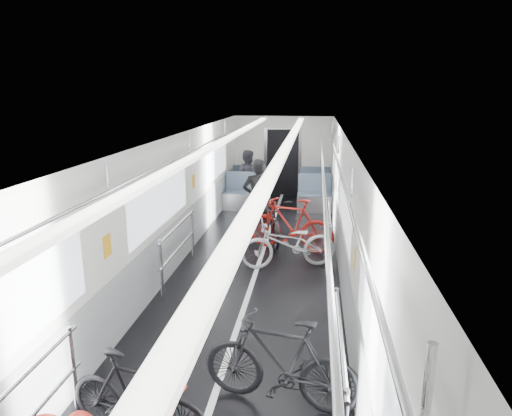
{
  "coord_description": "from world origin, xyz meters",
  "views": [
    {
      "loc": [
        0.99,
        -6.93,
        3.18
      ],
      "look_at": [
        0.0,
        0.64,
        1.19
      ],
      "focal_mm": 32.0,
      "sensor_mm": 36.0,
      "label": 1
    }
  ],
  "objects_px": {
    "bike_left_mid": "(138,399)",
    "bike_right_mid": "(289,244)",
    "bike_aisle": "(271,218)",
    "bike_right_near": "(281,362)",
    "bike_right_far": "(291,225)",
    "person_seated": "(247,177)",
    "person_standing": "(257,199)"
  },
  "relations": [
    {
      "from": "bike_right_near",
      "to": "bike_aisle",
      "type": "relative_size",
      "value": 0.87
    },
    {
      "from": "bike_aisle",
      "to": "person_seated",
      "type": "bearing_deg",
      "value": 92.06
    },
    {
      "from": "bike_right_far",
      "to": "person_standing",
      "type": "height_order",
      "value": "person_standing"
    },
    {
      "from": "bike_aisle",
      "to": "bike_right_near",
      "type": "bearing_deg",
      "value": -98.76
    },
    {
      "from": "bike_right_near",
      "to": "bike_right_mid",
      "type": "relative_size",
      "value": 0.94
    },
    {
      "from": "person_standing",
      "to": "bike_right_mid",
      "type": "bearing_deg",
      "value": 97.37
    },
    {
      "from": "bike_aisle",
      "to": "person_seated",
      "type": "xyz_separation_m",
      "value": [
        -1.01,
        3.2,
        0.27
      ]
    },
    {
      "from": "bike_right_mid",
      "to": "person_standing",
      "type": "bearing_deg",
      "value": -171.29
    },
    {
      "from": "bike_right_mid",
      "to": "person_standing",
      "type": "relative_size",
      "value": 0.99
    },
    {
      "from": "bike_left_mid",
      "to": "person_seated",
      "type": "height_order",
      "value": "person_seated"
    },
    {
      "from": "bike_right_far",
      "to": "bike_aisle",
      "type": "xyz_separation_m",
      "value": [
        -0.45,
        0.58,
        -0.05
      ]
    },
    {
      "from": "bike_right_mid",
      "to": "bike_aisle",
      "type": "bearing_deg",
      "value": -179.99
    },
    {
      "from": "person_standing",
      "to": "bike_right_near",
      "type": "bearing_deg",
      "value": 81.26
    },
    {
      "from": "bike_left_mid",
      "to": "person_standing",
      "type": "relative_size",
      "value": 0.84
    },
    {
      "from": "bike_left_mid",
      "to": "bike_right_far",
      "type": "relative_size",
      "value": 0.82
    },
    {
      "from": "bike_left_mid",
      "to": "bike_right_near",
      "type": "relative_size",
      "value": 0.9
    },
    {
      "from": "bike_left_mid",
      "to": "bike_aisle",
      "type": "height_order",
      "value": "bike_aisle"
    },
    {
      "from": "bike_right_mid",
      "to": "bike_right_far",
      "type": "relative_size",
      "value": 0.97
    },
    {
      "from": "bike_right_mid",
      "to": "person_seated",
      "type": "distance_m",
      "value": 4.95
    },
    {
      "from": "bike_left_mid",
      "to": "bike_right_near",
      "type": "bearing_deg",
      "value": -47.98
    },
    {
      "from": "bike_left_mid",
      "to": "bike_right_near",
      "type": "height_order",
      "value": "bike_right_near"
    },
    {
      "from": "bike_right_far",
      "to": "bike_aisle",
      "type": "distance_m",
      "value": 0.73
    },
    {
      "from": "bike_right_near",
      "to": "bike_right_far",
      "type": "relative_size",
      "value": 0.91
    },
    {
      "from": "bike_left_mid",
      "to": "bike_aisle",
      "type": "xyz_separation_m",
      "value": [
        0.64,
        5.96,
        0.05
      ]
    },
    {
      "from": "bike_right_far",
      "to": "bike_aisle",
      "type": "height_order",
      "value": "bike_right_far"
    },
    {
      "from": "bike_left_mid",
      "to": "bike_right_mid",
      "type": "bearing_deg",
      "value": -0.1
    },
    {
      "from": "bike_left_mid",
      "to": "bike_aisle",
      "type": "bearing_deg",
      "value": 7.72
    },
    {
      "from": "person_seated",
      "to": "bike_aisle",
      "type": "bearing_deg",
      "value": 113.25
    },
    {
      "from": "bike_left_mid",
      "to": "bike_right_mid",
      "type": "distance_m",
      "value": 4.59
    },
    {
      "from": "bike_left_mid",
      "to": "bike_right_mid",
      "type": "xyz_separation_m",
      "value": [
        1.11,
        4.46,
        0.01
      ]
    },
    {
      "from": "bike_left_mid",
      "to": "bike_right_mid",
      "type": "height_order",
      "value": "bike_right_mid"
    },
    {
      "from": "bike_right_mid",
      "to": "bike_right_near",
      "type": "bearing_deg",
      "value": -14.92
    }
  ]
}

